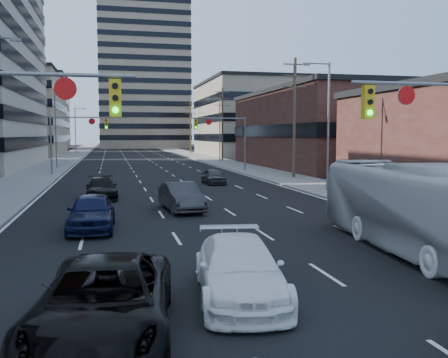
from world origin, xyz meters
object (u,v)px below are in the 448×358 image
at_px(black_pickup, 104,302).
at_px(white_van, 239,269).
at_px(sedan_blue, 92,212).
at_px(transit_bus, 418,208).

xyz_separation_m(black_pickup, white_van, (3.26, 1.94, -0.05)).
bearing_deg(black_pickup, sedan_blue, 99.98).
bearing_deg(white_van, black_pickup, -141.91).
relative_size(black_pickup, sedan_blue, 1.21).
bearing_deg(sedan_blue, black_pickup, -84.87).
xyz_separation_m(black_pickup, transit_bus, (10.46, 5.22, 0.77)).
bearing_deg(black_pickup, white_van, 37.60).
relative_size(black_pickup, transit_bus, 0.51).
relative_size(black_pickup, white_van, 1.12).
distance_m(transit_bus, sedan_blue, 12.96).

